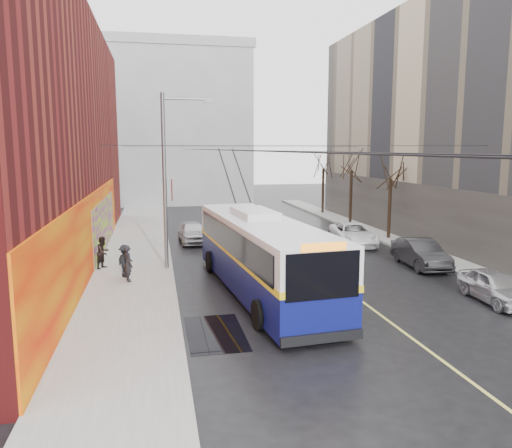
% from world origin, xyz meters
% --- Properties ---
extents(ground, '(140.00, 140.00, 0.00)m').
position_xyz_m(ground, '(0.00, 0.00, 0.00)').
color(ground, black).
rests_on(ground, ground).
extents(sidewalk_left, '(4.00, 60.00, 0.15)m').
position_xyz_m(sidewalk_left, '(-8.00, 12.00, 0.07)').
color(sidewalk_left, gray).
rests_on(sidewalk_left, ground).
extents(sidewalk_right, '(2.00, 60.00, 0.15)m').
position_xyz_m(sidewalk_right, '(9.00, 12.00, 0.07)').
color(sidewalk_right, gray).
rests_on(sidewalk_right, ground).
extents(lane_line, '(0.12, 50.00, 0.01)m').
position_xyz_m(lane_line, '(1.50, 14.00, 0.00)').
color(lane_line, '#BFB74C').
rests_on(lane_line, ground).
extents(building_far, '(20.50, 12.10, 18.00)m').
position_xyz_m(building_far, '(-6.00, 44.99, 9.02)').
color(building_far, gray).
rests_on(building_far, ground).
extents(streetlight_pole, '(2.65, 0.60, 9.00)m').
position_xyz_m(streetlight_pole, '(-6.14, 10.00, 4.85)').
color(streetlight_pole, slate).
rests_on(streetlight_pole, ground).
extents(catenary_wires, '(18.00, 60.00, 0.22)m').
position_xyz_m(catenary_wires, '(-2.54, 14.77, 6.25)').
color(catenary_wires, black).
extents(tree_near, '(3.20, 3.20, 6.40)m').
position_xyz_m(tree_near, '(9.00, 16.00, 4.98)').
color(tree_near, black).
rests_on(tree_near, ground).
extents(tree_mid, '(3.20, 3.20, 6.68)m').
position_xyz_m(tree_mid, '(9.00, 23.00, 5.25)').
color(tree_mid, black).
rests_on(tree_mid, ground).
extents(tree_far, '(3.20, 3.20, 6.57)m').
position_xyz_m(tree_far, '(9.00, 30.00, 5.14)').
color(tree_far, black).
rests_on(tree_far, ground).
extents(puddle, '(1.93, 3.65, 0.01)m').
position_xyz_m(puddle, '(-4.89, 0.74, 0.00)').
color(puddle, black).
rests_on(puddle, ground).
extents(pigeons_flying, '(2.77, 2.91, 2.53)m').
position_xyz_m(pigeons_flying, '(-1.64, 10.61, 7.18)').
color(pigeons_flying, slate).
extents(trolleybus, '(4.00, 13.43, 6.29)m').
position_xyz_m(trolleybus, '(-2.33, 5.18, 1.75)').
color(trolleybus, '#0B0F53').
rests_on(trolleybus, ground).
extents(parked_car_a, '(1.82, 4.02, 1.34)m').
position_xyz_m(parked_car_a, '(6.84, 1.95, 0.67)').
color(parked_car_a, '#B5B5BA').
rests_on(parked_car_a, ground).
extents(parked_car_b, '(1.92, 4.63, 1.49)m').
position_xyz_m(parked_car_b, '(7.00, 8.19, 0.75)').
color(parked_car_b, '#242325').
rests_on(parked_car_b, ground).
extents(parked_car_c, '(3.04, 5.44, 1.44)m').
position_xyz_m(parked_car_c, '(5.85, 14.72, 0.72)').
color(parked_car_c, white).
rests_on(parked_car_c, ground).
extents(following_car, '(1.89, 4.32, 1.45)m').
position_xyz_m(following_car, '(-4.43, 17.63, 0.72)').
color(following_car, '#B7B7BC').
rests_on(following_car, ground).
extents(pedestrian_a, '(0.56, 0.71, 1.70)m').
position_xyz_m(pedestrian_a, '(-8.11, 7.71, 1.00)').
color(pedestrian_a, black).
rests_on(pedestrian_a, sidewalk_left).
extents(pedestrian_b, '(0.97, 1.02, 1.66)m').
position_xyz_m(pedestrian_b, '(-9.50, 10.61, 0.98)').
color(pedestrian_b, black).
rests_on(pedestrian_b, sidewalk_left).
extents(pedestrian_c, '(1.09, 1.16, 1.58)m').
position_xyz_m(pedestrian_c, '(-8.29, 8.54, 0.94)').
color(pedestrian_c, black).
rests_on(pedestrian_c, sidewalk_left).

